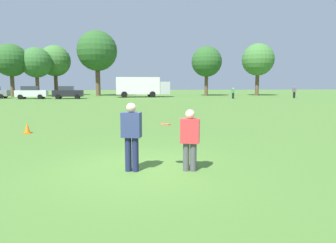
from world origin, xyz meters
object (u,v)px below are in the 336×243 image
object	(u,v)px
player_defender	(190,137)
box_truck	(142,86)
parked_car_center	(68,92)
bystander_field_marshal	(294,92)
frisbee	(166,124)
bystander_far_jogger	(233,93)
traffic_cone	(27,128)
parked_car_mid_left	(31,92)
player_thrower	(131,133)

from	to	relation	value
player_defender	box_truck	bearing A→B (deg)	89.50
parked_car_center	bystander_field_marshal	world-z (taller)	parked_car_center
player_defender	bystander_field_marshal	bearing A→B (deg)	56.70
frisbee	bystander_far_jogger	world-z (taller)	bystander_far_jogger
parked_car_center	bystander_far_jogger	distance (m)	23.96
traffic_cone	bystander_far_jogger	distance (m)	34.35
bystander_far_jogger	frisbee	bearing A→B (deg)	-112.05
parked_car_mid_left	bystander_field_marshal	distance (m)	38.79
parked_car_mid_left	box_truck	size ratio (longest dim) A/B	0.50
parked_car_mid_left	bystander_field_marshal	size ratio (longest dim) A/B	2.50
player_thrower	traffic_cone	world-z (taller)	player_thrower
box_truck	bystander_field_marshal	world-z (taller)	box_truck
box_truck	bystander_field_marshal	bearing A→B (deg)	-14.49
player_defender	bystander_far_jogger	bearing A→B (deg)	68.93
player_thrower	parked_car_mid_left	bearing A→B (deg)	110.55
traffic_cone	parked_car_mid_left	size ratio (longest dim) A/B	0.11
bystander_far_jogger	player_thrower	bearing A→B (deg)	-113.20
traffic_cone	box_truck	xyz separation A→B (m)	(6.36, 34.71, 1.52)
player_defender	traffic_cone	distance (m)	8.88
player_thrower	parked_car_center	distance (m)	38.32
traffic_cone	box_truck	distance (m)	35.32
player_defender	bystander_far_jogger	distance (m)	37.33
player_defender	traffic_cone	world-z (taller)	player_defender
parked_car_mid_left	bystander_field_marshal	xyz separation A→B (m)	(38.72, -2.40, 0.05)
parked_car_mid_left	parked_car_center	xyz separation A→B (m)	(5.12, -0.31, 0.00)
parked_car_mid_left	box_truck	xyz separation A→B (m)	(15.88, 3.50, 0.83)
player_defender	parked_car_mid_left	size ratio (longest dim) A/B	0.36
player_thrower	parked_car_mid_left	size ratio (longest dim) A/B	0.40
parked_car_mid_left	bystander_far_jogger	xyz separation A→B (m)	(28.94, -2.88, -0.04)
frisbee	parked_car_center	bearing A→B (deg)	104.82
frisbee	parked_car_center	distance (m)	38.42
player_thrower	box_truck	distance (m)	41.12
frisbee	box_truck	size ratio (longest dim) A/B	0.03
player_thrower	parked_car_mid_left	world-z (taller)	parked_car_mid_left
player_thrower	frisbee	xyz separation A→B (m)	(0.86, 0.12, 0.19)
parked_car_mid_left	box_truck	bearing A→B (deg)	12.44
traffic_cone	parked_car_mid_left	xyz separation A→B (m)	(-9.52, 31.20, 0.69)
bystander_far_jogger	bystander_field_marshal	bearing A→B (deg)	2.83
parked_car_mid_left	box_truck	world-z (taller)	box_truck
parked_car_mid_left	player_thrower	bearing A→B (deg)	-69.45
parked_car_mid_left	player_defender	bearing A→B (deg)	-67.63
frisbee	player_thrower	bearing A→B (deg)	-172.20
parked_car_center	box_truck	xyz separation A→B (m)	(10.76, 3.81, 0.83)
frisbee	bystander_far_jogger	bearing A→B (deg)	67.95
player_thrower	bystander_far_jogger	distance (m)	37.73
player_thrower	player_defender	bearing A→B (deg)	-5.87
frisbee	traffic_cone	size ratio (longest dim) A/B	0.57
traffic_cone	parked_car_center	size ratio (longest dim) A/B	0.11
parked_car_center	traffic_cone	bearing A→B (deg)	-81.88
parked_car_center	bystander_field_marshal	distance (m)	33.67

